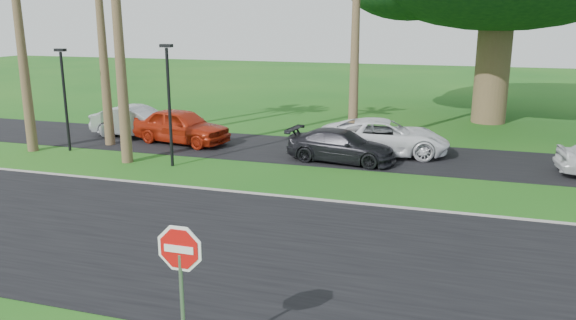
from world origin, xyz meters
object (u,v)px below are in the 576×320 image
(car_silver, at_px, (138,122))
(car_dark, at_px, (341,146))
(stop_sign_near, at_px, (181,268))
(car_minivan, at_px, (384,137))
(car_red, at_px, (181,126))

(car_silver, height_order, car_dark, car_silver)
(stop_sign_near, bearing_deg, car_minivan, 86.16)
(stop_sign_near, xyz_separation_m, car_dark, (-0.39, 14.08, -1.14))
(stop_sign_near, height_order, car_silver, stop_sign_near)
(car_red, xyz_separation_m, car_dark, (7.66, -1.17, -0.15))
(stop_sign_near, height_order, car_minivan, stop_sign_near)
(car_dark, bearing_deg, car_silver, 86.70)
(car_red, relative_size, car_dark, 1.06)
(car_dark, bearing_deg, car_minivan, -34.30)
(car_red, height_order, car_dark, car_red)
(car_red, bearing_deg, car_minivan, -76.06)
(car_red, relative_size, car_minivan, 0.86)
(stop_sign_near, relative_size, car_dark, 0.60)
(car_red, bearing_deg, car_silver, 88.03)
(car_silver, distance_m, car_red, 2.71)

